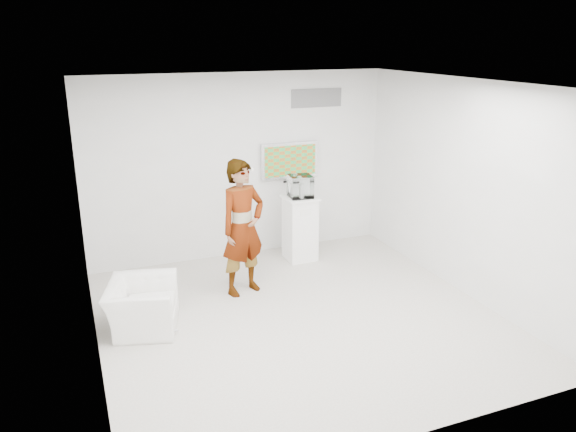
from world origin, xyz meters
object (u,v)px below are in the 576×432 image
Objects in this scene: pedestal at (300,228)px; floor_uplight at (306,239)px; tv at (289,160)px; person at (243,228)px; armchair at (142,306)px.

pedestal is 0.67m from floor_uplight.
tv is at bearing 161.20° from floor_uplight.
floor_uplight is at bearing 20.32° from person.
floor_uplight is at bearing 54.93° from pedestal.
tv is 3.56× the size of floor_uplight.
tv reaches higher than floor_uplight.
pedestal is (1.24, 0.86, -0.44)m from person.
person is 1.57m from pedestal.
pedestal reaches higher than armchair.
armchair is at bearing -148.78° from floor_uplight.
pedestal reaches higher than floor_uplight.
armchair is at bearing -152.88° from pedestal.
armchair is 0.88× the size of pedestal.
person reaches higher than armchair.
armchair is at bearing -179.89° from person.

